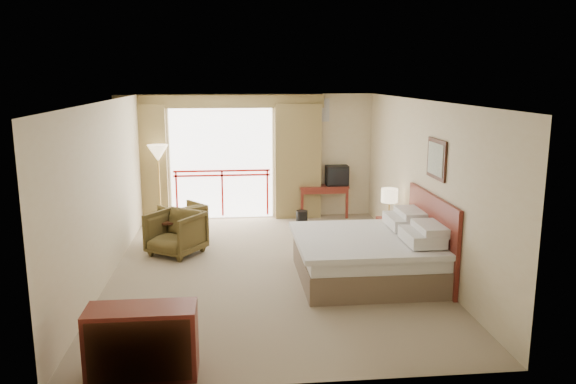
{
  "coord_description": "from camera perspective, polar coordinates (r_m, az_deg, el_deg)",
  "views": [
    {
      "loc": [
        -0.59,
        -8.66,
        3.07
      ],
      "look_at": [
        0.34,
        0.4,
        1.19
      ],
      "focal_mm": 35.0,
      "sensor_mm": 36.0,
      "label": 1
    }
  ],
  "objects": [
    {
      "name": "hvac_vent",
      "position": [
        12.3,
        3.05,
        8.32
      ],
      "size": [
        0.5,
        0.04,
        0.5
      ],
      "primitive_type": "cube",
      "color": "silver",
      "rests_on": "wall_back"
    },
    {
      "name": "bed",
      "position": [
        8.75,
        8.31,
        -6.36
      ],
      "size": [
        2.13,
        2.06,
        0.97
      ],
      "color": "brown",
      "rests_on": "floor"
    },
    {
      "name": "wastebasket",
      "position": [
        11.81,
        1.41,
        -2.63
      ],
      "size": [
        0.29,
        0.29,
        0.3
      ],
      "primitive_type": "cylinder",
      "rotation": [
        0.0,
        0.0,
        -0.25
      ],
      "color": "black",
      "rests_on": "floor"
    },
    {
      "name": "phone",
      "position": [
        10.11,
        10.23,
        -2.7
      ],
      "size": [
        0.23,
        0.2,
        0.08
      ],
      "primitive_type": "cube",
      "rotation": [
        0.0,
        0.0,
        -0.32
      ],
      "color": "black",
      "rests_on": "nightstand"
    },
    {
      "name": "dresser",
      "position": [
        6.19,
        -14.59,
        -14.51
      ],
      "size": [
        1.13,
        0.48,
        0.75
      ],
      "rotation": [
        0.0,
        0.0,
        0.06
      ],
      "color": "maroon",
      "rests_on": "floor"
    },
    {
      "name": "balcony_door",
      "position": [
        12.29,
        -6.75,
        2.85
      ],
      "size": [
        2.4,
        0.0,
        2.4
      ],
      "primitive_type": "plane",
      "rotation": [
        1.57,
        0.0,
        0.0
      ],
      "color": "white",
      "rests_on": "wall_back"
    },
    {
      "name": "armchair_far",
      "position": [
        11.13,
        -10.56,
        -4.52
      ],
      "size": [
        1.01,
        1.01,
        0.67
      ],
      "primitive_type": "imported",
      "rotation": [
        0.0,
        0.0,
        -2.5
      ],
      "color": "#433618",
      "rests_on": "floor"
    },
    {
      "name": "book",
      "position": [
        10.41,
        -12.04,
        -2.8
      ],
      "size": [
        0.22,
        0.27,
        0.02
      ],
      "primitive_type": "imported",
      "rotation": [
        0.0,
        0.0,
        0.2
      ],
      "color": "white",
      "rests_on": "side_table"
    },
    {
      "name": "nightstand",
      "position": [
        10.34,
        10.21,
        -4.18
      ],
      "size": [
        0.39,
        0.46,
        0.55
      ],
      "primitive_type": "cube",
      "rotation": [
        0.0,
        0.0,
        0.01
      ],
      "color": "maroon",
      "rests_on": "floor"
    },
    {
      "name": "tv",
      "position": [
        12.43,
        4.97,
        1.7
      ],
      "size": [
        0.49,
        0.39,
        0.44
      ],
      "rotation": [
        0.0,
        0.0,
        -0.18
      ],
      "color": "black",
      "rests_on": "desk"
    },
    {
      "name": "balcony_railing",
      "position": [
        12.33,
        -6.71,
        1.06
      ],
      "size": [
        2.09,
        0.03,
        1.02
      ],
      "color": "red",
      "rests_on": "wall_back"
    },
    {
      "name": "curtain_right",
      "position": [
        12.23,
        1.0,
        3.13
      ],
      "size": [
        1.0,
        0.26,
        2.5
      ],
      "primitive_type": "cube",
      "color": "olive",
      "rests_on": "wall_back"
    },
    {
      "name": "headboard",
      "position": [
        8.95,
        14.37,
        -4.37
      ],
      "size": [
        0.06,
        2.1,
        1.3
      ],
      "primitive_type": "cube",
      "color": "maroon",
      "rests_on": "wall_right"
    },
    {
      "name": "cup",
      "position": [
        12.33,
        2.71,
        0.84
      ],
      "size": [
        0.08,
        0.08,
        0.1
      ],
      "primitive_type": "cylinder",
      "rotation": [
        0.0,
        0.0,
        -0.1
      ],
      "color": "white",
      "rests_on": "desk"
    },
    {
      "name": "table_lamp",
      "position": [
        10.23,
        10.27,
        -0.41
      ],
      "size": [
        0.3,
        0.3,
        0.53
      ],
      "rotation": [
        0.0,
        0.0,
        0.17
      ],
      "color": "tan",
      "rests_on": "nightstand"
    },
    {
      "name": "armchair_near",
      "position": [
        10.12,
        -11.23,
        -6.2
      ],
      "size": [
        1.14,
        1.15,
        0.76
      ],
      "primitive_type": "imported",
      "rotation": [
        0.0,
        0.0,
        -0.6
      ],
      "color": "#433618",
      "rests_on": "floor"
    },
    {
      "name": "wall_right",
      "position": [
        9.35,
        13.57,
        0.77
      ],
      "size": [
        0.0,
        7.0,
        7.0
      ],
      "primitive_type": "plane",
      "rotation": [
        1.57,
        0.0,
        -1.57
      ],
      "color": "beige",
      "rests_on": "ground"
    },
    {
      "name": "side_table",
      "position": [
        10.45,
        -12.0,
        -3.67
      ],
      "size": [
        0.47,
        0.47,
        0.51
      ],
      "rotation": [
        0.0,
        0.0,
        -0.18
      ],
      "color": "black",
      "rests_on": "floor"
    },
    {
      "name": "curtain_left",
      "position": [
        12.29,
        -14.49,
        2.8
      ],
      "size": [
        1.0,
        0.26,
        2.5
      ],
      "primitive_type": "cube",
      "color": "olive",
      "rests_on": "wall_back"
    },
    {
      "name": "floor_lamp",
      "position": [
        11.88,
        -13.07,
        3.56
      ],
      "size": [
        0.43,
        0.43,
        1.69
      ],
      "rotation": [
        0.0,
        0.0,
        0.23
      ],
      "color": "tan",
      "rests_on": "floor"
    },
    {
      "name": "wall_left",
      "position": [
        9.03,
        -17.92,
        0.14
      ],
      "size": [
        0.0,
        7.0,
        7.0
      ],
      "primitive_type": "plane",
      "rotation": [
        1.57,
        0.0,
        1.57
      ],
      "color": "beige",
      "rests_on": "ground"
    },
    {
      "name": "ceiling",
      "position": [
        8.69,
        -1.96,
        9.24
      ],
      "size": [
        7.0,
        7.0,
        0.0
      ],
      "primitive_type": "plane",
      "rotation": [
        3.14,
        0.0,
        0.0
      ],
      "color": "white",
      "rests_on": "wall_back"
    },
    {
      "name": "wall_back",
      "position": [
        12.3,
        -3.03,
        3.63
      ],
      "size": [
        5.0,
        0.0,
        5.0
      ],
      "primitive_type": "plane",
      "rotation": [
        1.57,
        0.0,
        0.0
      ],
      "color": "beige",
      "rests_on": "ground"
    },
    {
      "name": "coffee_maker",
      "position": [
        12.35,
        1.99,
        1.28
      ],
      "size": [
        0.16,
        0.16,
        0.28
      ],
      "primitive_type": "cylinder",
      "rotation": [
        0.0,
        0.0,
        -0.32
      ],
      "color": "black",
      "rests_on": "desk"
    },
    {
      "name": "wall_front",
      "position": [
        5.47,
        0.66,
        -6.63
      ],
      "size": [
        5.0,
        0.0,
        5.0
      ],
      "primitive_type": "plane",
      "rotation": [
        -1.57,
        0.0,
        0.0
      ],
      "color": "beige",
      "rests_on": "ground"
    },
    {
      "name": "floor",
      "position": [
        9.21,
        -1.84,
        -7.79
      ],
      "size": [
        7.0,
        7.0,
        0.0
      ],
      "primitive_type": "plane",
      "color": "gray",
      "rests_on": "ground"
    },
    {
      "name": "valance",
      "position": [
        12.05,
        -6.91,
        9.14
      ],
      "size": [
        4.4,
        0.22,
        0.28
      ],
      "primitive_type": "cube",
      "color": "olive",
      "rests_on": "wall_back"
    },
    {
      "name": "framed_art",
      "position": [
        8.71,
        14.84,
        3.25
      ],
      "size": [
        0.04,
        0.72,
        0.6
      ],
      "color": "black",
      "rests_on": "wall_right"
    },
    {
      "name": "desk",
      "position": [
        12.5,
        3.54,
        0.03
      ],
      "size": [
        1.08,
        0.52,
        0.71
      ],
      "rotation": [
        0.0,
        0.0,
        -0.07
      ],
      "color": "maroon",
      "rests_on": "floor"
    }
  ]
}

